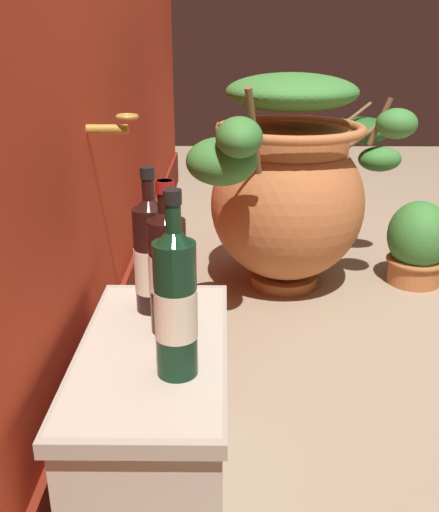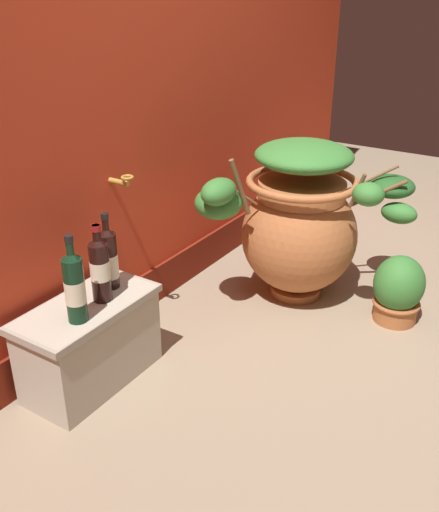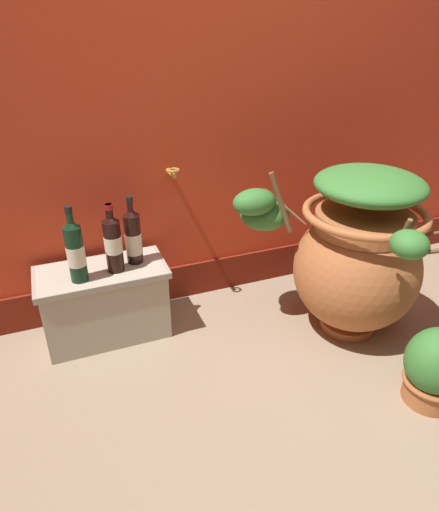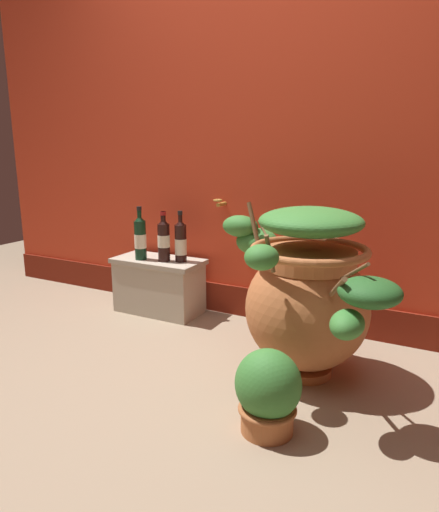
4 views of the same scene
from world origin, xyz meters
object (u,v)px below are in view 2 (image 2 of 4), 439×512
(wine_bottle_middle, at_px, (100,267))
(potted_shrub, at_px, (398,290))
(wine_bottle_right, at_px, (108,258))
(terracotta_urn, at_px, (300,221))
(wine_bottle_left, at_px, (74,285))

(wine_bottle_middle, height_order, potted_shrub, wine_bottle_middle)
(wine_bottle_right, bearing_deg, terracotta_urn, -23.03)
(wine_bottle_middle, relative_size, potted_shrub, 0.95)
(terracotta_urn, xyz_separation_m, potted_shrub, (0.02, -0.53, -0.25))
(wine_bottle_middle, xyz_separation_m, wine_bottle_right, (0.10, 0.05, -0.01))
(wine_bottle_left, bearing_deg, wine_bottle_middle, 10.04)
(terracotta_urn, distance_m, wine_bottle_middle, 1.12)
(wine_bottle_middle, bearing_deg, wine_bottle_right, 25.21)
(terracotta_urn, xyz_separation_m, wine_bottle_middle, (-1.06, 0.36, 0.09))
(wine_bottle_left, relative_size, wine_bottle_middle, 1.08)
(wine_bottle_middle, height_order, wine_bottle_right, wine_bottle_right)
(terracotta_urn, relative_size, wine_bottle_left, 2.89)
(wine_bottle_left, bearing_deg, potted_shrub, -34.55)
(terracotta_urn, distance_m, potted_shrub, 0.58)
(wine_bottle_right, height_order, potted_shrub, wine_bottle_right)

